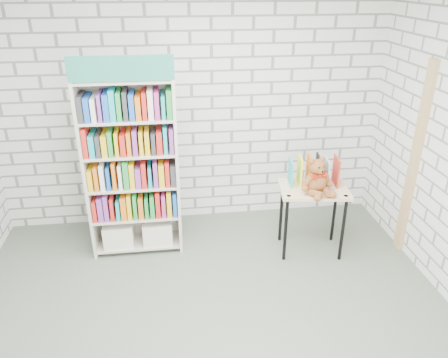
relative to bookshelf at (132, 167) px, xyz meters
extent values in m
plane|color=#545D4F|center=(0.68, -1.36, -0.98)|extent=(4.50, 4.50, 0.00)
cube|color=silver|center=(0.68, 0.64, 0.42)|extent=(4.50, 0.02, 2.80)
cube|color=beige|center=(-0.46, -0.01, -0.02)|extent=(0.03, 0.37, 1.92)
cube|color=beige|center=(0.46, -0.01, -0.02)|extent=(0.03, 0.37, 1.92)
cube|color=beige|center=(0.00, 0.17, -0.02)|extent=(0.96, 0.02, 1.92)
cube|color=#278069|center=(0.00, -0.18, 1.06)|extent=(0.96, 0.02, 0.24)
cube|color=beige|center=(0.00, -0.01, -0.92)|extent=(0.90, 0.35, 0.03)
cube|color=beige|center=(0.00, -0.01, -0.56)|extent=(0.90, 0.35, 0.03)
cube|color=beige|center=(0.00, -0.01, -0.19)|extent=(0.90, 0.35, 0.03)
cube|color=beige|center=(0.00, -0.01, 0.17)|extent=(0.90, 0.35, 0.03)
cube|color=beige|center=(0.00, -0.01, 0.53)|extent=(0.90, 0.35, 0.03)
cube|color=beige|center=(0.00, -0.01, 0.92)|extent=(0.90, 0.35, 0.03)
cube|color=silver|center=(-0.21, -0.01, -0.78)|extent=(0.32, 0.31, 0.26)
cube|color=silver|center=(0.21, -0.01, -0.78)|extent=(0.32, 0.31, 0.26)
cube|color=blue|center=(0.00, -0.02, -0.41)|extent=(0.90, 0.31, 0.26)
cube|color=green|center=(0.00, -0.02, -0.05)|extent=(0.90, 0.31, 0.26)
cube|color=orange|center=(0.00, -0.02, 0.31)|extent=(0.90, 0.31, 0.26)
cube|color=#BF338C|center=(0.00, -0.02, 0.68)|extent=(0.90, 0.31, 0.26)
cube|color=#DFBA86|center=(1.89, -0.31, -0.23)|extent=(0.77, 0.58, 0.03)
cylinder|color=black|center=(1.56, -0.46, -0.62)|extent=(0.04, 0.04, 0.74)
cylinder|color=black|center=(1.61, -0.08, -0.62)|extent=(0.04, 0.04, 0.74)
cylinder|color=black|center=(2.16, -0.54, -0.62)|extent=(0.04, 0.04, 0.74)
cylinder|color=black|center=(2.21, -0.15, -0.62)|extent=(0.04, 0.04, 0.74)
cylinder|color=black|center=(1.58, -0.45, -0.22)|extent=(0.05, 0.05, 0.01)
cylinder|color=black|center=(2.15, -0.52, -0.22)|extent=(0.05, 0.05, 0.01)
cube|color=#29AFB4|center=(1.66, -0.16, -0.07)|extent=(0.04, 0.22, 0.30)
cube|color=#F4FF28|center=(1.76, -0.17, -0.07)|extent=(0.04, 0.22, 0.30)
cube|color=orange|center=(1.86, -0.19, -0.07)|extent=(0.04, 0.22, 0.30)
cube|color=black|center=(1.95, -0.20, -0.07)|extent=(0.04, 0.22, 0.30)
cube|color=silver|center=(2.05, -0.21, -0.07)|extent=(0.04, 0.22, 0.30)
cube|color=red|center=(2.14, -0.22, -0.07)|extent=(0.04, 0.22, 0.30)
ellipsoid|color=brown|center=(1.87, -0.39, -0.10)|extent=(0.23, 0.19, 0.23)
sphere|color=brown|center=(1.87, -0.40, 0.07)|extent=(0.16, 0.16, 0.16)
sphere|color=brown|center=(1.81, -0.40, 0.13)|extent=(0.06, 0.06, 0.06)
sphere|color=brown|center=(1.92, -0.37, 0.13)|extent=(0.06, 0.06, 0.06)
sphere|color=brown|center=(1.88, -0.46, 0.05)|extent=(0.06, 0.06, 0.06)
sphere|color=black|center=(1.86, -0.47, 0.09)|extent=(0.02, 0.02, 0.02)
sphere|color=black|center=(1.91, -0.45, 0.09)|extent=(0.02, 0.02, 0.02)
sphere|color=black|center=(1.89, -0.49, 0.05)|extent=(0.02, 0.02, 0.02)
cylinder|color=brown|center=(1.76, -0.44, -0.07)|extent=(0.12, 0.09, 0.16)
cylinder|color=brown|center=(1.98, -0.38, -0.07)|extent=(0.11, 0.11, 0.16)
sphere|color=brown|center=(1.73, -0.47, -0.13)|extent=(0.06, 0.06, 0.06)
sphere|color=brown|center=(2.01, -0.39, -0.13)|extent=(0.06, 0.06, 0.06)
cylinder|color=brown|center=(1.83, -0.52, -0.17)|extent=(0.15, 0.18, 0.09)
cylinder|color=brown|center=(1.96, -0.48, -0.17)|extent=(0.08, 0.17, 0.09)
sphere|color=brown|center=(1.82, -0.60, -0.18)|extent=(0.08, 0.08, 0.08)
sphere|color=brown|center=(2.00, -0.55, -0.18)|extent=(0.08, 0.08, 0.08)
cone|color=red|center=(1.85, -0.47, -0.01)|extent=(0.08, 0.07, 0.06)
cone|color=red|center=(1.92, -0.45, -0.01)|extent=(0.08, 0.07, 0.06)
sphere|color=red|center=(1.88, -0.46, -0.01)|extent=(0.03, 0.03, 0.03)
cube|color=tan|center=(2.91, -0.41, 0.07)|extent=(0.05, 0.12, 2.10)
camera|label=1|loc=(0.40, -4.27, 1.83)|focal=35.00mm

